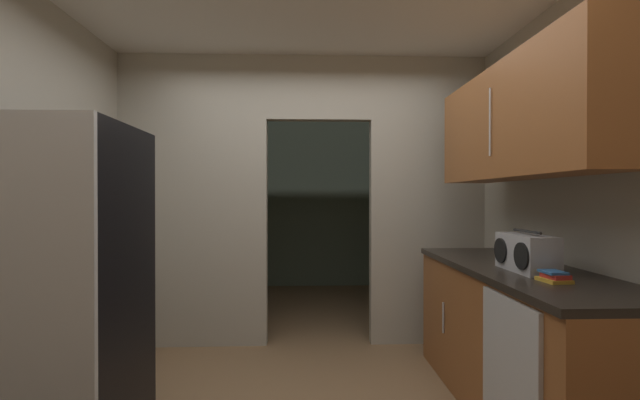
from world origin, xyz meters
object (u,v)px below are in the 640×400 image
object	(u,v)px
refrigerator	(43,300)
book_stack	(554,277)
dishwasher	(509,385)
boombox	(526,253)

from	to	relation	value
refrigerator	book_stack	distance (m)	2.55
dishwasher	boombox	distance (m)	0.78
boombox	book_stack	distance (m)	0.32
refrigerator	dishwasher	xyz separation A→B (m)	(2.27, -0.07, -0.42)
refrigerator	boombox	size ratio (longest dim) A/B	4.07
boombox	book_stack	world-z (taller)	boombox
boombox	book_stack	bearing A→B (deg)	-93.07
refrigerator	dishwasher	size ratio (longest dim) A/B	1.99
refrigerator	book_stack	bearing A→B (deg)	0.50
dishwasher	boombox	size ratio (longest dim) A/B	2.05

